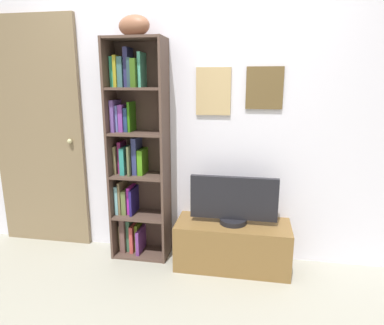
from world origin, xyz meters
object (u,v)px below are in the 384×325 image
at_px(bookshelf, 134,154).
at_px(television, 234,201).
at_px(tv_stand, 232,245).
at_px(door, 39,135).
at_px(football, 134,26).

height_order(bookshelf, television, bookshelf).
bearing_deg(tv_stand, bookshelf, 173.76).
relative_size(bookshelf, television, 2.64).
relative_size(bookshelf, door, 0.89).
height_order(football, tv_stand, football).
bearing_deg(television, tv_stand, -90.00).
height_order(tv_stand, door, door).
relative_size(television, door, 0.34).
distance_m(bookshelf, tv_stand, 1.12).
xyz_separation_m(bookshelf, door, (-0.94, 0.08, 0.13)).
height_order(football, television, football).
bearing_deg(door, football, -6.48).
height_order(television, door, door).
xyz_separation_m(tv_stand, door, (-1.80, 0.17, 0.84)).
relative_size(bookshelf, football, 6.70).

